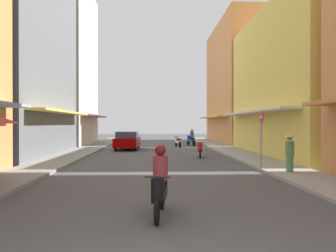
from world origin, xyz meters
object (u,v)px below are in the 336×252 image
at_px(motorbike_white, 178,142).
at_px(motorbike_red, 200,149).
at_px(motorbike_blue, 191,138).
at_px(motorbike_black, 160,184).
at_px(street_sign_no_entry, 261,131).
at_px(parked_car, 128,140).
at_px(pedestrian_far, 290,151).

relative_size(motorbike_white, motorbike_red, 0.99).
height_order(motorbike_blue, motorbike_red, motorbike_blue).
xyz_separation_m(motorbike_black, motorbike_red, (2.65, 12.40, -0.20)).
height_order(motorbike_white, street_sign_no_entry, street_sign_no_entry).
xyz_separation_m(motorbike_blue, parked_car, (-5.57, -4.33, 0.04)).
height_order(motorbike_black, parked_car, motorbike_black).
bearing_deg(pedestrian_far, street_sign_no_entry, 117.34).
xyz_separation_m(motorbike_red, parked_car, (-4.91, 6.27, 0.24)).
height_order(motorbike_red, pedestrian_far, pedestrian_far).
bearing_deg(pedestrian_far, motorbike_white, 102.33).
relative_size(motorbike_black, motorbike_blue, 1.04).
distance_m(motorbike_white, motorbike_red, 8.79).
bearing_deg(motorbike_black, parked_car, 96.91).
xyz_separation_m(motorbike_black, motorbike_blue, (3.30, 23.00, 0.00)).
distance_m(motorbike_blue, motorbike_red, 10.63).
bearing_deg(parked_car, motorbike_red, -51.91).
bearing_deg(motorbike_black, pedestrian_far, 46.49).
xyz_separation_m(motorbike_blue, street_sign_no_entry, (1.31, -16.02, 1.01)).
bearing_deg(parked_car, motorbike_black, -83.09).
bearing_deg(motorbike_blue, street_sign_no_entry, -85.34).
relative_size(motorbike_black, street_sign_no_entry, 0.68).
xyz_separation_m(motorbike_white, parked_car, (-4.19, -2.49, 0.24)).
height_order(motorbike_black, motorbike_red, motorbike_black).
bearing_deg(parked_car, motorbike_white, 30.75).
height_order(motorbike_blue, street_sign_no_entry, street_sign_no_entry).
height_order(motorbike_black, motorbike_blue, same).
xyz_separation_m(motorbike_black, motorbike_white, (1.92, 21.16, -0.20)).
relative_size(motorbike_red, street_sign_no_entry, 0.68).
relative_size(motorbike_white, street_sign_no_entry, 0.68).
relative_size(motorbike_black, parked_car, 0.44).
relative_size(motorbike_black, motorbike_white, 1.01).
height_order(motorbike_red, parked_car, parked_car).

